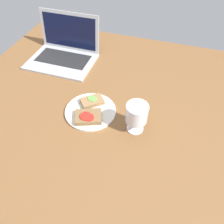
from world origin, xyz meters
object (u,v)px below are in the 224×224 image
(sandwich_with_tomato, at_px, (88,117))
(sandwich_with_cucumber, at_px, (92,101))
(plate, at_px, (91,111))
(wine_glass, at_px, (137,114))
(laptop, at_px, (64,50))

(sandwich_with_tomato, height_order, sandwich_with_cucumber, sandwich_with_tomato)
(sandwich_with_cucumber, bearing_deg, plate, -78.53)
(wine_glass, height_order, laptop, laptop)
(plate, relative_size, sandwich_with_tomato, 1.70)
(plate, xyz_separation_m, laptop, (-0.29, 0.35, 0.04))
(plate, relative_size, wine_glass, 1.70)
(sandwich_with_tomato, distance_m, laptop, 0.50)
(laptop, bearing_deg, sandwich_with_cucumber, -47.01)
(sandwich_with_tomato, height_order, wine_glass, wine_glass)
(wine_glass, distance_m, laptop, 0.63)
(wine_glass, bearing_deg, sandwich_with_tomato, -175.09)
(plate, distance_m, wine_glass, 0.23)
(plate, bearing_deg, wine_glass, -8.22)
(sandwich_with_cucumber, height_order, laptop, laptop)
(sandwich_with_tomato, distance_m, sandwich_with_cucumber, 0.10)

